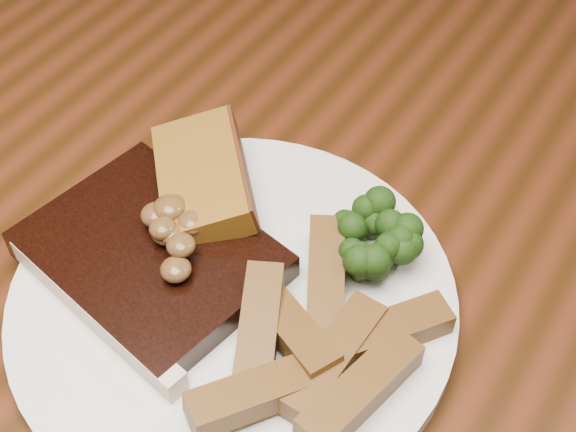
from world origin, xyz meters
name	(u,v)px	position (x,y,z in m)	size (l,w,h in m)	color
dining_table	(268,307)	(0.00, 0.00, 0.66)	(1.60, 0.90, 0.75)	#441C0D
plate	(233,302)	(0.02, -0.07, 0.76)	(0.31, 0.31, 0.01)	silver
steak	(151,256)	(-0.05, -0.07, 0.77)	(0.17, 0.13, 0.02)	black
steak_bone	(96,315)	(-0.05, -0.13, 0.77)	(0.17, 0.02, 0.02)	beige
mushroom_pile	(163,229)	(-0.04, -0.07, 0.80)	(0.07, 0.07, 0.03)	brown
garlic_bread	(204,196)	(-0.05, -0.01, 0.77)	(0.11, 0.06, 0.02)	#90611A
potato_wedges	(312,359)	(0.09, -0.08, 0.77)	(0.12, 0.12, 0.02)	brown
broccoli_cluster	(356,239)	(0.07, 0.01, 0.78)	(0.06, 0.06, 0.04)	#18380C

